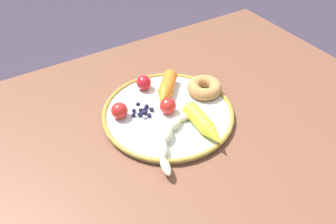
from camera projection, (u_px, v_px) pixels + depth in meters
dining_table at (165, 151)px, 0.86m from camera, size 1.25×0.83×0.70m
plate at (168, 113)px, 0.84m from camera, size 0.33×0.33×0.02m
banana at (170, 137)px, 0.76m from camera, size 0.17×0.15×0.03m
carrot_orange at (166, 89)px, 0.88m from camera, size 0.12×0.12×0.04m
carrot_yellow at (205, 125)px, 0.77m from camera, size 0.04×0.14×0.04m
donut at (204, 87)px, 0.89m from camera, size 0.12×0.12×0.03m
blueberry_pile at (143, 111)px, 0.83m from camera, size 0.06×0.05×0.02m
tomato_near at (168, 106)px, 0.82m from camera, size 0.04×0.04×0.04m
tomato_mid at (144, 83)px, 0.90m from camera, size 0.04×0.04×0.04m
tomato_far at (119, 111)px, 0.81m from camera, size 0.04×0.04×0.04m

